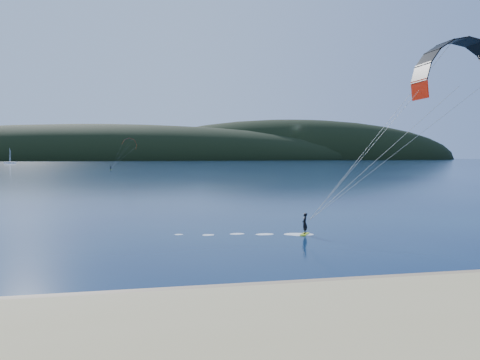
# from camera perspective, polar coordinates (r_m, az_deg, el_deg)

# --- Properties ---
(ground) EXTENTS (1800.00, 1800.00, 0.00)m
(ground) POSITION_cam_1_polar(r_m,az_deg,el_deg) (17.75, -1.19, -18.15)
(ground) COLOR #07153A
(ground) RESTS_ON ground
(wet_sand) EXTENTS (220.00, 2.50, 0.10)m
(wet_sand) POSITION_cam_1_polar(r_m,az_deg,el_deg) (21.94, -3.37, -13.84)
(wet_sand) COLOR #907454
(wet_sand) RESTS_ON ground
(headland) EXTENTS (1200.00, 310.00, 140.00)m
(headland) POSITION_cam_1_polar(r_m,az_deg,el_deg) (761.61, -11.28, 2.46)
(headland) COLOR black
(headland) RESTS_ON ground
(kitesurfer_near) EXTENTS (24.12, 8.46, 15.05)m
(kitesurfer_near) POSITION_cam_1_polar(r_m,az_deg,el_deg) (37.44, 24.57, 9.80)
(kitesurfer_near) COLOR #C0DF1A
(kitesurfer_near) RESTS_ON ground
(kitesurfer_far) EXTENTS (12.81, 7.65, 14.77)m
(kitesurfer_far) POSITION_cam_1_polar(r_m,az_deg,el_deg) (214.43, -13.62, 4.13)
(kitesurfer_far) COLOR #C0DF1A
(kitesurfer_far) RESTS_ON ground
(sailboat) EXTENTS (9.49, 5.96, 13.26)m
(sailboat) POSITION_cam_1_polar(r_m,az_deg,el_deg) (431.10, -26.64, 1.96)
(sailboat) COLOR white
(sailboat) RESTS_ON ground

